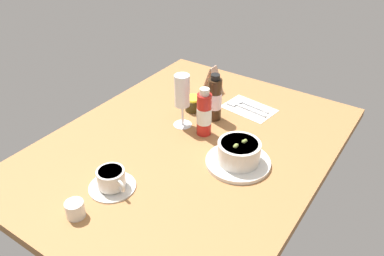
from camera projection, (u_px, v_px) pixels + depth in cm
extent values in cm
cube|color=#9E6B3D|center=(188.00, 148.00, 127.54)|extent=(110.00, 84.00, 3.00)
cylinder|color=silver|center=(238.00, 162.00, 118.00)|extent=(19.66, 19.66, 1.20)
cylinder|color=silver|center=(239.00, 152.00, 115.89)|extent=(12.85, 12.85, 6.47)
cylinder|color=beige|center=(240.00, 145.00, 114.56)|extent=(11.05, 11.05, 1.60)
sphere|color=olive|center=(244.00, 142.00, 114.28)|extent=(1.22, 1.22, 1.22)
sphere|color=olive|center=(235.00, 147.00, 112.23)|extent=(1.18, 1.18, 1.18)
sphere|color=olive|center=(245.00, 141.00, 114.72)|extent=(1.19, 1.19, 1.19)
sphere|color=olive|center=(236.00, 146.00, 112.74)|extent=(1.33, 1.33, 1.33)
cube|color=silver|center=(249.00, 108.00, 145.46)|extent=(14.74, 19.93, 0.30)
cube|color=silver|center=(250.00, 110.00, 143.94)|extent=(3.09, 14.03, 0.50)
cube|color=silver|center=(232.00, 104.00, 147.60)|extent=(2.67, 3.87, 0.40)
cube|color=silver|center=(253.00, 106.00, 145.88)|extent=(2.76, 13.02, 0.50)
ellipsoid|color=silver|center=(237.00, 101.00, 149.13)|extent=(2.40, 4.00, 0.60)
cylinder|color=silver|center=(112.00, 186.00, 109.04)|extent=(13.21, 13.21, 0.90)
cylinder|color=silver|center=(111.00, 178.00, 107.40)|extent=(7.82, 7.82, 5.07)
cylinder|color=#391A14|center=(110.00, 172.00, 106.28)|extent=(6.65, 6.65, 1.00)
torus|color=silver|center=(121.00, 186.00, 104.20)|extent=(1.65, 3.69, 3.60)
cylinder|color=silver|center=(75.00, 209.00, 99.05)|extent=(4.85, 4.85, 4.52)
cone|color=silver|center=(80.00, 208.00, 97.15)|extent=(1.79, 2.37, 2.35)
cylinder|color=white|center=(183.00, 124.00, 136.23)|extent=(6.41, 6.41, 0.40)
cylinder|color=white|center=(182.00, 115.00, 134.07)|extent=(0.80, 0.80, 7.46)
cylinder|color=white|center=(182.00, 91.00, 128.95)|extent=(5.14, 5.14, 11.19)
cylinder|color=#F1EACE|center=(182.00, 95.00, 129.87)|extent=(4.22, 4.22, 6.71)
cylinder|color=#342B10|center=(193.00, 105.00, 143.47)|extent=(5.57, 5.57, 4.59)
cylinder|color=yellow|center=(193.00, 98.00, 142.00)|extent=(5.85, 5.85, 0.80)
cylinder|color=#382314|center=(215.00, 100.00, 135.71)|extent=(4.90, 4.90, 15.36)
cylinder|color=white|center=(215.00, 100.00, 135.88)|extent=(5.00, 5.00, 5.84)
cylinder|color=black|center=(215.00, 77.00, 130.98)|extent=(3.19, 3.19, 1.87)
cylinder|color=#B21E19|center=(204.00, 115.00, 127.87)|extent=(4.89, 4.89, 14.77)
cylinder|color=silver|center=(204.00, 115.00, 128.03)|extent=(4.99, 4.99, 5.61)
cylinder|color=silver|center=(205.00, 92.00, 123.22)|extent=(3.18, 3.18, 2.16)
cube|color=tan|center=(209.00, 78.00, 155.21)|extent=(4.52, 3.99, 10.62)
cube|color=tan|center=(217.00, 81.00, 153.52)|extent=(4.52, 3.99, 10.62)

